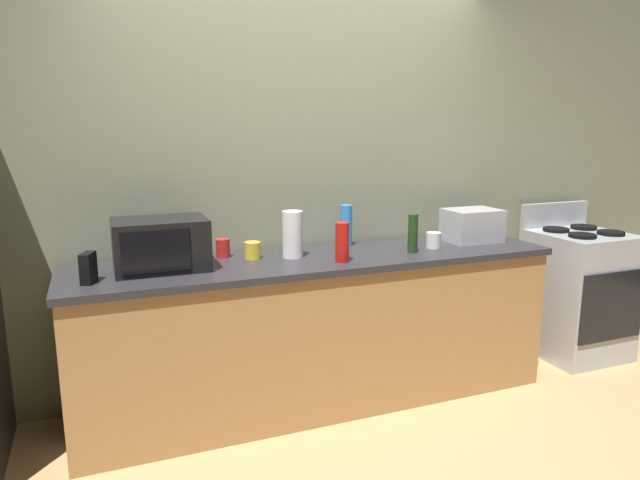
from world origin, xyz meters
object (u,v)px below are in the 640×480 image
(bottle_hot_sauce, at_px, (342,242))
(mug_white, at_px, (434,240))
(toaster_oven, at_px, (472,225))
(bottle_spray_cleaner, at_px, (346,225))
(bottle_wine, at_px, (413,233))
(microwave, at_px, (161,244))
(cordless_phone, at_px, (88,268))
(mug_yellow, at_px, (253,250))
(mug_red, at_px, (223,248))
(paper_towel_roll, at_px, (293,234))
(stove_range, at_px, (577,293))

(bottle_hot_sauce, bearing_deg, mug_white, 10.63)
(bottle_hot_sauce, bearing_deg, toaster_oven, 11.92)
(toaster_oven, xyz_separation_m, bottle_hot_sauce, (-1.03, -0.22, 0.01))
(toaster_oven, xyz_separation_m, mug_white, (-0.35, -0.09, -0.06))
(bottle_spray_cleaner, bearing_deg, bottle_wine, -48.01)
(microwave, height_order, toaster_oven, microwave)
(cordless_phone, height_order, bottle_wine, bottle_wine)
(toaster_oven, height_order, mug_yellow, toaster_oven)
(toaster_oven, bearing_deg, bottle_hot_sauce, -168.08)
(toaster_oven, distance_m, cordless_phone, 2.34)
(microwave, distance_m, mug_red, 0.40)
(mug_red, height_order, mug_yellow, mug_red)
(toaster_oven, xyz_separation_m, cordless_phone, (-2.34, -0.16, -0.03))
(paper_towel_roll, xyz_separation_m, mug_yellow, (-0.22, 0.05, -0.09))
(stove_range, height_order, toaster_oven, toaster_oven)
(cordless_phone, bearing_deg, stove_range, 21.57)
(microwave, bearing_deg, toaster_oven, 0.35)
(microwave, distance_m, mug_yellow, 0.52)
(mug_red, bearing_deg, mug_white, -10.13)
(mug_red, bearing_deg, cordless_phone, -157.60)
(toaster_oven, bearing_deg, mug_yellow, 178.40)
(toaster_oven, xyz_separation_m, mug_red, (-1.62, 0.14, -0.05))
(cordless_phone, bearing_deg, mug_red, 42.23)
(paper_towel_roll, xyz_separation_m, bottle_wine, (0.71, -0.14, -0.02))
(toaster_oven, height_order, mug_white, toaster_oven)
(mug_yellow, bearing_deg, mug_red, 147.38)
(mug_red, xyz_separation_m, mug_white, (1.27, -0.23, -0.01))
(toaster_oven, bearing_deg, stove_range, -3.81)
(bottle_hot_sauce, bearing_deg, paper_towel_roll, 136.85)
(stove_range, xyz_separation_m, bottle_wine, (-1.44, -0.09, 0.55))
(microwave, relative_size, mug_yellow, 4.94)
(stove_range, distance_m, paper_towel_roll, 2.23)
(bottle_spray_cleaner, bearing_deg, mug_red, -177.58)
(bottle_hot_sauce, xyz_separation_m, mug_yellow, (-0.44, 0.26, -0.06))
(bottle_wine, bearing_deg, paper_towel_roll, 168.71)
(toaster_oven, distance_m, mug_red, 1.63)
(paper_towel_roll, distance_m, bottle_hot_sauce, 0.30)
(cordless_phone, bearing_deg, toaster_oven, 23.71)
(bottle_spray_cleaner, relative_size, mug_white, 2.67)
(microwave, bearing_deg, paper_towel_roll, 0.17)
(cordless_phone, xyz_separation_m, mug_white, (1.99, 0.07, -0.03))
(cordless_phone, xyz_separation_m, bottle_wine, (1.80, 0.01, 0.04))
(mug_yellow, bearing_deg, bottle_spray_cleaner, 11.41)
(stove_range, xyz_separation_m, paper_towel_roll, (-2.15, 0.05, 0.57))
(bottle_spray_cleaner, bearing_deg, microwave, -170.98)
(paper_towel_roll, relative_size, bottle_spray_cleaner, 1.04)
(cordless_phone, bearing_deg, bottle_hot_sauce, 17.31)
(paper_towel_roll, distance_m, mug_white, 0.90)
(stove_range, xyz_separation_m, mug_white, (-1.25, -0.03, 0.49))
(toaster_oven, bearing_deg, mug_white, -165.63)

